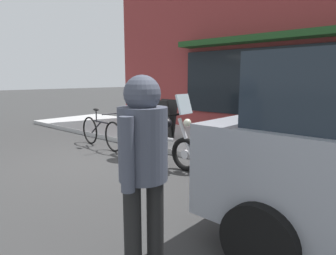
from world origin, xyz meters
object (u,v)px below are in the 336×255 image
object	(u,v)px
parked_bicycle	(101,132)
pedestrian_walking	(143,156)
touring_motorcycle	(150,132)
sandwich_board_sign	(165,120)

from	to	relation	value
parked_bicycle	pedestrian_walking	distance (m)	4.91
touring_motorcycle	pedestrian_walking	xyz separation A→B (m)	(2.43, -2.55, 0.46)
touring_motorcycle	parked_bicycle	size ratio (longest dim) A/B	1.24
pedestrian_walking	sandwich_board_sign	world-z (taller)	pedestrian_walking
touring_motorcycle	parked_bicycle	world-z (taller)	touring_motorcycle
parked_bicycle	sandwich_board_sign	distance (m)	1.59
parked_bicycle	touring_motorcycle	bearing A→B (deg)	-0.92
touring_motorcycle	sandwich_board_sign	distance (m)	1.53
pedestrian_walking	sandwich_board_sign	distance (m)	5.05
touring_motorcycle	sandwich_board_sign	world-z (taller)	touring_motorcycle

